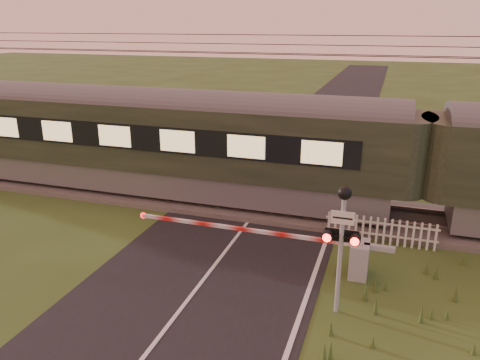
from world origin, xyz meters
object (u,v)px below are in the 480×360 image
(boom_gate, at_px, (342,254))
(picket_fence, at_px, (381,231))
(crossing_signal, at_px, (342,228))
(train, at_px, (424,162))

(boom_gate, height_order, picket_fence, boom_gate)
(boom_gate, distance_m, crossing_signal, 2.46)
(train, relative_size, picket_fence, 12.26)
(train, relative_size, boom_gate, 5.55)
(crossing_signal, height_order, picket_fence, crossing_signal)
(boom_gate, bearing_deg, crossing_signal, -86.85)
(crossing_signal, bearing_deg, picket_fence, 78.46)
(crossing_signal, bearing_deg, boom_gate, 93.15)
(train, distance_m, boom_gate, 4.84)
(train, bearing_deg, crossing_signal, -108.20)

